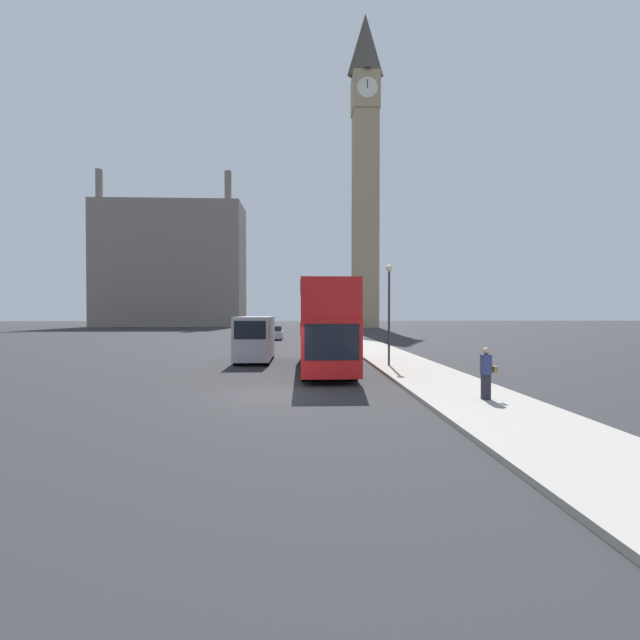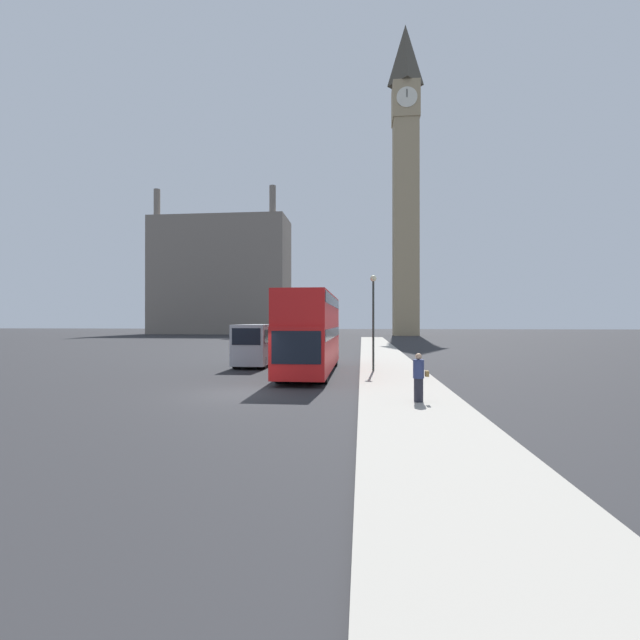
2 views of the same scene
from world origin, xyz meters
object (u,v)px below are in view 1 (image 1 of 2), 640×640
at_px(street_lamp, 389,299).
at_px(clock_tower, 365,167).
at_px(white_van, 255,338).
at_px(pedestrian, 486,373).
at_px(parked_sedan, 275,333).
at_px(red_double_decker_bus, 325,322).

bearing_deg(street_lamp, clock_tower, 82.71).
xyz_separation_m(white_van, street_lamp, (7.65, -3.27, 2.29)).
bearing_deg(clock_tower, pedestrian, -95.39).
bearing_deg(street_lamp, white_van, 156.82).
relative_size(pedestrian, parked_sedan, 0.40).
height_order(clock_tower, white_van, clock_tower).
xyz_separation_m(pedestrian, parked_sedan, (-9.23, 34.89, -0.31)).
distance_m(clock_tower, white_van, 72.57).
distance_m(red_double_decker_bus, parked_sedan, 26.33).
distance_m(clock_tower, parked_sedan, 54.82).
bearing_deg(pedestrian, clock_tower, 84.61).
xyz_separation_m(clock_tower, white_van, (-16.13, -63.05, -32.09)).
xyz_separation_m(street_lamp, parked_sedan, (-7.88, 25.63, -3.08)).
distance_m(street_lamp, parked_sedan, 27.00).
relative_size(clock_tower, red_double_decker_bus, 5.75).
bearing_deg(parked_sedan, street_lamp, -72.90).
distance_m(red_double_decker_bus, white_van, 5.53).
height_order(red_double_decker_bus, parked_sedan, red_double_decker_bus).
relative_size(clock_tower, pedestrian, 38.27).
distance_m(clock_tower, red_double_decker_bus, 74.46).
bearing_deg(white_van, clock_tower, 75.65).
relative_size(white_van, parked_sedan, 1.23).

